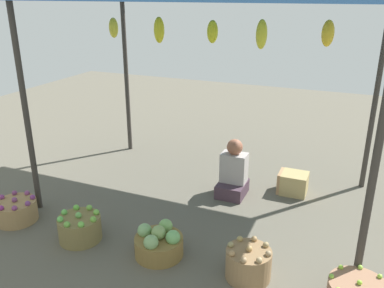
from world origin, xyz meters
The scene contains 9 objects.
ground_plane centered at (0.00, 0.00, 0.00)m, with size 14.00×14.00×0.00m, color #5D594B.
market_stall_structure centered at (0.01, 0.00, 2.37)m, with size 4.07×2.53×2.54m.
vendor_person centered at (0.28, 0.19, 0.30)m, with size 0.36×0.44×0.78m.
basket_purple_onions centered at (-1.90, -1.47, 0.13)m, with size 0.48×0.48×0.31m.
basket_green_apples centered at (-0.96, -1.50, 0.14)m, with size 0.47×0.47×0.33m.
basket_cabbages centered at (-0.02, -1.42, 0.14)m, with size 0.51×0.51×0.34m.
basket_potatoes centered at (0.93, -1.40, 0.15)m, with size 0.44×0.44×0.35m.
wooden_crate_near_vendor centered at (1.04, 0.54, 0.14)m, with size 0.34×0.33×0.29m, color tan.
wooden_crate_stacked_rear centered at (1.01, 0.54, 0.14)m, with size 0.37×0.30×0.29m, color #AB8256.
Camera 1 is at (1.68, -4.57, 2.58)m, focal length 37.99 mm.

